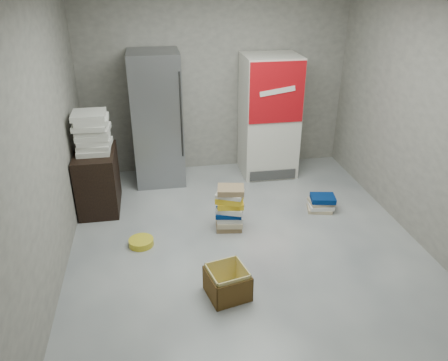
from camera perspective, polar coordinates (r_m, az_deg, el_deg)
ground at (r=4.99m, az=3.39°, el=-9.61°), size 5.00×5.00×0.00m
room_shell at (r=4.20m, az=4.04°, el=10.71°), size 4.04×5.04×2.82m
steel_fridge at (r=6.37m, az=-8.71°, el=7.93°), size 0.70×0.72×1.90m
coke_cooler at (r=6.61m, az=5.90°, el=8.34°), size 0.80×0.73×1.80m
wood_shelf at (r=5.94m, az=-16.12°, el=0.06°), size 0.50×0.80×0.80m
supply_box_stack at (r=5.70m, az=-16.82°, el=6.06°), size 0.44×0.44×0.52m
phonebook_stack_main at (r=5.28m, az=0.75°, el=-3.62°), size 0.39×0.35×0.58m
phonebook_stack_side at (r=5.91m, az=12.59°, el=-2.89°), size 0.39×0.31×0.21m
cardboard_box at (r=4.38m, az=0.45°, el=-13.38°), size 0.45×0.45×0.31m
bucket_lid at (r=5.20m, az=-10.76°, el=-7.92°), size 0.37×0.37×0.08m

